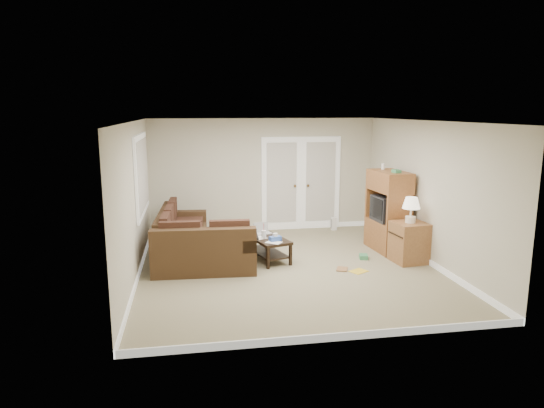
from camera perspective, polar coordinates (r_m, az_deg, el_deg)
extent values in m
plane|color=gray|center=(8.45, 1.86, -7.50)|extent=(5.50, 5.50, 0.00)
cube|color=white|center=(8.01, 1.97, 9.71)|extent=(5.00, 5.50, 0.02)
cube|color=beige|center=(8.03, -15.86, 0.32)|extent=(0.02, 5.50, 2.50)
cube|color=beige|center=(8.97, 17.77, 1.31)|extent=(0.02, 5.50, 2.50)
cube|color=beige|center=(10.81, -1.00, 3.42)|extent=(5.00, 0.02, 2.50)
cube|color=beige|center=(5.53, 7.61, -4.11)|extent=(5.00, 0.02, 2.50)
cube|color=white|center=(10.88, 1.12, 2.27)|extent=(0.90, 0.04, 2.13)
cube|color=white|center=(11.08, 5.70, 2.38)|extent=(0.90, 0.04, 2.13)
cube|color=silver|center=(10.85, 1.14, 2.52)|extent=(0.68, 0.02, 1.80)
cube|color=silver|center=(11.05, 5.74, 2.62)|extent=(0.68, 0.02, 1.80)
cube|color=white|center=(8.96, -15.11, 3.39)|extent=(0.04, 1.92, 1.42)
cube|color=silver|center=(8.96, -14.95, 3.39)|extent=(0.02, 1.74, 1.24)
cube|color=#432D1A|center=(9.40, -10.41, -4.47)|extent=(0.97, 2.23, 0.40)
cube|color=#432D1A|center=(9.33, -12.42, -2.11)|extent=(0.34, 2.19, 0.41)
cube|color=#432D1A|center=(10.27, -10.13, -1.38)|extent=(0.87, 0.27, 0.21)
cube|color=#43261B|center=(9.33, -10.00, -2.95)|extent=(0.68, 2.12, 0.11)
cube|color=#432D1A|center=(8.33, -7.94, -6.42)|extent=(1.75, 0.94, 0.40)
cube|color=#432D1A|center=(7.92, -8.07, -4.32)|extent=(1.72, 0.32, 0.41)
cube|color=#432D1A|center=(8.26, -2.84, -4.29)|extent=(0.27, 0.87, 0.21)
cube|color=#43261B|center=(8.33, -7.98, -4.58)|extent=(1.64, 0.65, 0.11)
cube|color=black|center=(8.23, -2.85, -3.49)|extent=(0.34, 0.77, 0.03)
cube|color=red|center=(8.42, -2.94, -3.01)|extent=(0.31, 0.13, 0.02)
cube|color=black|center=(8.77, -0.56, -4.09)|extent=(0.79, 1.13, 0.05)
cube|color=black|center=(8.84, -0.55, -5.69)|extent=(0.70, 1.04, 0.03)
cylinder|color=white|center=(8.66, -0.98, -3.61)|extent=(0.08, 0.08, 0.15)
cylinder|color=red|center=(8.63, -0.98, -2.72)|extent=(0.01, 0.01, 0.13)
cube|color=#375BB3|center=(8.52, 0.38, -4.09)|extent=(0.23, 0.17, 0.08)
cube|color=white|center=(8.68, -0.29, -4.08)|extent=(0.48, 0.63, 0.00)
cube|color=brown|center=(9.68, 13.38, -3.59)|extent=(0.61, 1.00, 0.58)
cube|color=brown|center=(9.47, 13.67, 2.62)|extent=(0.61, 1.00, 0.39)
cube|color=black|center=(9.55, 13.42, -0.53)|extent=(0.51, 0.61, 0.48)
cube|color=black|center=(9.44, 12.16, -0.49)|extent=(0.05, 0.50, 0.39)
cube|color=#3E8A57|center=(9.23, 14.43, 3.76)|extent=(0.13, 0.18, 0.06)
cylinder|color=white|center=(9.69, 12.94, 4.33)|extent=(0.07, 0.07, 0.12)
cube|color=#936036|center=(8.99, 15.83, -4.36)|extent=(0.61, 0.61, 0.72)
cylinder|color=white|center=(8.89, 15.97, -1.76)|extent=(0.18, 0.18, 0.11)
cylinder|color=white|center=(8.87, 16.02, -0.92)|extent=(0.03, 0.03, 0.16)
cone|color=white|center=(8.83, 16.08, 0.14)|extent=(0.31, 0.31, 0.20)
cube|color=white|center=(11.07, 7.30, -2.31)|extent=(0.12, 0.10, 0.29)
cube|color=gold|center=(8.38, 10.15, -7.79)|extent=(0.36, 0.34, 0.01)
cube|color=#3E8A57|center=(9.07, 10.72, -6.11)|extent=(0.19, 0.22, 0.08)
imported|color=#8D5F38|center=(8.43, 7.63, -7.55)|extent=(0.26, 0.30, 0.02)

